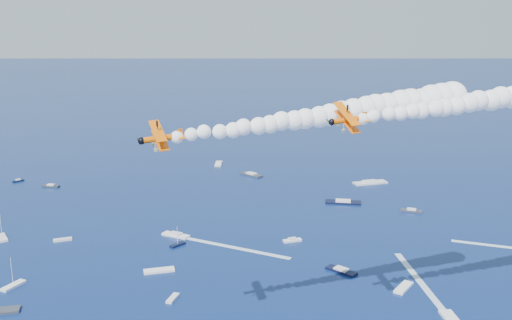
{
  "coord_description": "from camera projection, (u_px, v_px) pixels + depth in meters",
  "views": [
    {
      "loc": [
        17.45,
        -88.24,
        74.36
      ],
      "look_at": [
        8.68,
        20.44,
        47.29
      ],
      "focal_mm": 41.63,
      "sensor_mm": 36.0,
      "label": 1
    }
  ],
  "objects": [
    {
      "name": "boat_wakes",
      "position": [
        388.0,
        258.0,
        185.4
      ],
      "size": [
        126.11,
        51.29,
        0.04
      ],
      "color": "white",
      "rests_on": "ground"
    },
    {
      "name": "smoke_trail_lead",
      "position": [
        496.0,
        99.0,
        120.79
      ],
      "size": [
        68.27,
        49.5,
        11.58
      ],
      "primitive_type": null,
      "rotation": [
        0.0,
        0.0,
        3.52
      ],
      "color": "white"
    },
    {
      "name": "biplane_lead",
      "position": [
        348.0,
        120.0,
        112.04
      ],
      "size": [
        10.87,
        12.31,
        8.64
      ],
      "primitive_type": null,
      "rotation": [
        -0.37,
        0.07,
        3.52
      ],
      "color": "#FF6705"
    },
    {
      "name": "smoke_trail_trail",
      "position": [
        325.0,
        116.0,
        118.93
      ],
      "size": [
        68.31,
        50.69,
        11.58
      ],
      "primitive_type": null,
      "rotation": [
        0.0,
        0.0,
        3.53
      ],
      "color": "white"
    },
    {
      "name": "biplane_trail",
      "position": [
        162.0,
        138.0,
        109.77
      ],
      "size": [
        11.64,
        13.1,
        8.36
      ],
      "primitive_type": null,
      "rotation": [
        -0.24,
        0.07,
        3.53
      ],
      "color": "#F56605"
    },
    {
      "name": "spectator_boats",
      "position": [
        277.0,
        229.0,
        208.62
      ],
      "size": [
        225.72,
        191.11,
        0.7
      ],
      "color": "#323943",
      "rests_on": "ground"
    }
  ]
}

